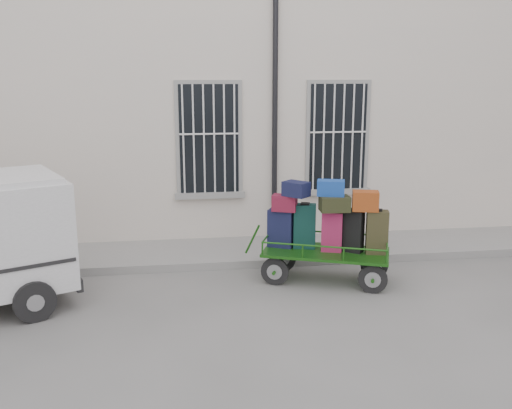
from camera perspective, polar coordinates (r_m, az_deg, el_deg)
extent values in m
plane|color=#62615D|center=(9.41, -0.91, -9.20)|extent=(80.00, 80.00, 0.00)
cube|color=beige|center=(14.20, -3.76, 10.69)|extent=(24.00, 5.00, 6.00)
cylinder|color=black|center=(11.77, 1.90, 9.29)|extent=(0.11, 0.11, 5.60)
cube|color=black|center=(11.72, -4.72, 6.54)|extent=(1.20, 0.08, 2.20)
cube|color=gray|center=(11.89, -4.62, 0.96)|extent=(1.45, 0.22, 0.12)
cube|color=black|center=(12.18, 8.15, 6.69)|extent=(1.20, 0.08, 2.20)
cube|color=gray|center=(12.34, 8.00, 1.32)|extent=(1.45, 0.22, 0.12)
cube|color=gray|center=(11.44, -2.28, -4.74)|extent=(24.00, 1.70, 0.15)
cylinder|color=black|center=(9.83, 1.89, -6.71)|extent=(0.47, 0.23, 0.48)
cylinder|color=gray|center=(9.83, 1.89, -6.71)|extent=(0.28, 0.18, 0.27)
cylinder|color=black|center=(10.51, 2.70, -5.39)|extent=(0.47, 0.23, 0.48)
cylinder|color=gray|center=(10.51, 2.70, -5.39)|extent=(0.28, 0.18, 0.27)
cylinder|color=black|center=(9.66, 11.60, -7.34)|extent=(0.47, 0.23, 0.48)
cylinder|color=gray|center=(9.66, 11.60, -7.34)|extent=(0.28, 0.18, 0.27)
cylinder|color=black|center=(10.35, 11.75, -5.95)|extent=(0.47, 0.23, 0.48)
cylinder|color=gray|center=(10.35, 11.75, -5.95)|extent=(0.28, 0.18, 0.27)
cube|color=#1B5313|center=(9.96, 7.00, -4.76)|extent=(2.34, 1.68, 0.05)
cylinder|color=#1B5313|center=(10.14, -0.36, -3.49)|extent=(0.28, 0.14, 0.54)
cube|color=black|center=(10.05, 2.50, -2.38)|extent=(0.50, 0.41, 0.67)
cube|color=black|center=(9.97, 2.52, -0.45)|extent=(0.21, 0.18, 0.03)
cube|color=#0D2F25|center=(10.01, 4.90, -2.16)|extent=(0.43, 0.34, 0.78)
cube|color=black|center=(9.92, 4.94, 0.09)|extent=(0.19, 0.17, 0.03)
cube|color=maroon|center=(9.88, 7.60, -2.69)|extent=(0.40, 0.33, 0.69)
cube|color=black|center=(9.79, 7.67, -0.65)|extent=(0.17, 0.16, 0.03)
cube|color=black|center=(9.91, 9.56, -2.60)|extent=(0.44, 0.40, 0.73)
cube|color=black|center=(9.81, 9.64, -0.47)|extent=(0.18, 0.16, 0.03)
cube|color=#2F2C17|center=(9.86, 12.00, -2.73)|extent=(0.40, 0.31, 0.75)
cube|color=black|center=(9.77, 12.10, -0.54)|extent=(0.18, 0.16, 0.03)
cube|color=maroon|center=(9.88, 2.88, 0.16)|extent=(0.48, 0.39, 0.28)
cube|color=black|center=(9.67, 7.86, 0.09)|extent=(0.51, 0.36, 0.26)
cube|color=maroon|center=(9.73, 10.89, 0.36)|extent=(0.49, 0.40, 0.33)
cube|color=black|center=(9.74, 4.03, 1.56)|extent=(0.50, 0.50, 0.25)
cube|color=navy|center=(9.68, 7.49, 1.66)|extent=(0.51, 0.39, 0.26)
cube|color=black|center=(9.64, -18.86, -0.43)|extent=(0.56, 1.17, 0.50)
cube|color=black|center=(9.92, -18.47, -6.31)|extent=(0.78, 1.56, 0.20)
cube|color=white|center=(9.86, -18.35, -5.13)|extent=(0.18, 0.36, 0.11)
cylinder|color=black|center=(9.04, -21.31, -8.96)|extent=(0.64, 0.44, 0.62)
cylinder|color=black|center=(10.60, -23.15, -5.93)|extent=(0.64, 0.44, 0.62)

